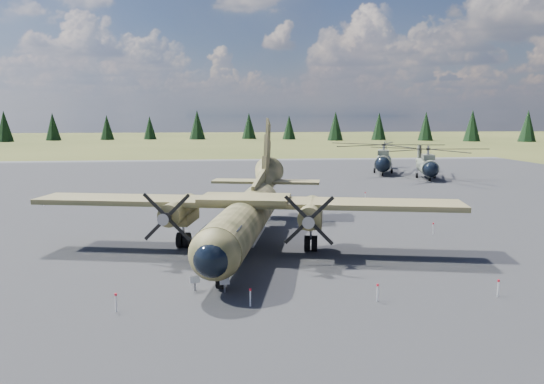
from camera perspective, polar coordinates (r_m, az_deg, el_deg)
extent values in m
plane|color=brown|center=(37.79, -6.83, -5.14)|extent=(500.00, 500.00, 0.00)
cube|color=#545559|center=(47.58, -6.75, -2.37)|extent=(120.00, 120.00, 0.04)
cylinder|color=#3A3A1F|center=(33.58, -3.04, -3.01)|extent=(6.27, 17.01, 2.62)
sphere|color=#3A3A1F|center=(25.51, -6.14, -6.66)|extent=(3.07, 3.07, 2.57)
sphere|color=black|center=(25.04, -6.40, -7.06)|extent=(2.26, 2.26, 1.89)
cube|color=black|center=(26.77, -5.48, -4.39)|extent=(2.16, 1.87, 0.51)
cone|color=#3A3A1F|center=(44.22, -0.72, 1.00)|extent=(3.92, 6.84, 3.94)
cube|color=#9FA2A4|center=(34.70, -2.78, -4.46)|extent=(2.97, 5.87, 0.47)
cube|color=#373E20|center=(33.84, -2.93, -1.08)|extent=(27.18, 9.09, 0.33)
cube|color=#3A3A1F|center=(33.81, -2.93, -0.73)|extent=(6.22, 4.52, 0.33)
cylinder|color=#3A3A1F|center=(34.58, -9.90, -1.85)|extent=(2.44, 5.06, 1.40)
cube|color=#3A3A1F|center=(35.40, -9.54, -2.61)|extent=(2.07, 3.41, 0.75)
cone|color=gray|center=(31.72, -11.44, -2.80)|extent=(0.88, 0.98, 0.71)
cylinder|color=black|center=(35.73, -9.48, -5.12)|extent=(1.03, 1.19, 1.03)
cylinder|color=#3A3A1F|center=(33.24, 4.19, -2.16)|extent=(2.44, 5.06, 1.40)
cube|color=#3A3A1F|center=(34.09, 4.23, -2.94)|extent=(2.07, 3.41, 0.75)
cone|color=gray|center=(30.25, 3.97, -3.19)|extent=(0.88, 0.98, 0.71)
cylinder|color=black|center=(34.43, 4.20, -5.54)|extent=(1.03, 1.19, 1.03)
cube|color=#3A3A1F|center=(40.65, -1.34, 1.16)|extent=(1.81, 6.95, 1.57)
cube|color=#373E20|center=(44.68, -0.65, 1.13)|extent=(9.22, 3.99, 0.21)
cylinder|color=gray|center=(26.83, -5.59, -8.03)|extent=(0.16, 0.16, 0.84)
cylinder|color=black|center=(27.02, -5.57, -9.41)|extent=(0.51, 0.93, 0.88)
cylinder|color=slate|center=(81.37, 11.87, 3.14)|extent=(4.51, 7.26, 2.38)
sphere|color=black|center=(77.96, 11.82, 2.89)|extent=(2.79, 2.79, 2.19)
sphere|color=slate|center=(84.78, 11.92, 3.33)|extent=(2.79, 2.79, 2.19)
cube|color=slate|center=(80.87, 11.90, 4.19)|extent=(2.53, 3.41, 0.71)
cylinder|color=gray|center=(80.83, 11.91, 4.70)|extent=(0.44, 0.44, 0.95)
cylinder|color=slate|center=(88.32, 11.97, 3.74)|extent=(3.43, 7.94, 1.36)
cube|color=slate|center=(91.80, 12.03, 4.64)|extent=(0.64, 1.33, 2.29)
cylinder|color=black|center=(91.80, 12.24, 4.64)|extent=(0.87, 2.36, 2.48)
cylinder|color=black|center=(78.65, 11.80, 1.96)|extent=(0.47, 0.70, 0.65)
cylinder|color=black|center=(82.66, 10.97, 2.28)|extent=(0.52, 0.81, 0.76)
cylinder|color=gray|center=(82.62, 10.98, 2.62)|extent=(0.17, 0.17, 1.38)
cylinder|color=black|center=(82.62, 12.75, 2.22)|extent=(0.52, 0.81, 0.76)
cylinder|color=gray|center=(82.57, 12.76, 2.57)|extent=(0.17, 0.17, 1.38)
cylinder|color=slate|center=(76.45, 16.35, 2.59)|extent=(3.81, 6.82, 2.24)
sphere|color=black|center=(73.28, 16.70, 2.31)|extent=(2.52, 2.52, 2.06)
sphere|color=slate|center=(79.64, 16.03, 2.82)|extent=(2.52, 2.52, 2.06)
cube|color=slate|center=(75.98, 16.43, 3.64)|extent=(2.20, 3.17, 0.67)
cylinder|color=gray|center=(75.94, 16.45, 4.15)|extent=(0.39, 0.39, 0.90)
cylinder|color=slate|center=(82.94, 15.73, 3.25)|extent=(2.67, 7.60, 1.28)
cube|color=slate|center=(86.19, 15.48, 4.18)|extent=(0.51, 1.27, 2.15)
cylinder|color=black|center=(86.23, 15.69, 4.17)|extent=(0.64, 2.27, 2.33)
cylinder|color=black|center=(73.94, 16.60, 1.39)|extent=(0.40, 0.65, 0.61)
cylinder|color=black|center=(77.49, 15.32, 1.74)|extent=(0.44, 0.76, 0.72)
cylinder|color=gray|center=(77.44, 15.33, 2.08)|extent=(0.15, 0.15, 1.30)
cylinder|color=black|center=(77.82, 17.09, 1.69)|extent=(0.44, 0.76, 0.72)
cylinder|color=gray|center=(77.77, 17.10, 2.04)|extent=(0.15, 0.15, 1.30)
cube|color=gray|center=(27.11, -8.31, -9.87)|extent=(0.11, 0.11, 0.61)
cube|color=silver|center=(26.97, -8.32, -9.32)|extent=(0.53, 0.34, 0.34)
cube|color=gray|center=(26.72, -5.12, -10.10)|extent=(0.09, 0.09, 0.60)
cube|color=silver|center=(26.58, -5.13, -9.54)|extent=(0.50, 0.25, 0.34)
cylinder|color=silver|center=(25.09, -16.43, -11.40)|extent=(0.07, 0.07, 0.80)
cylinder|color=red|center=(24.96, -16.46, -10.53)|extent=(0.12, 0.12, 0.10)
cylinder|color=silver|center=(24.75, -2.34, -11.33)|extent=(0.07, 0.07, 0.80)
cylinder|color=red|center=(24.62, -2.35, -10.45)|extent=(0.12, 0.12, 0.10)
cylinder|color=silver|center=(25.84, 11.28, -10.63)|extent=(0.07, 0.07, 0.80)
cylinder|color=red|center=(25.72, 11.31, -9.79)|extent=(0.12, 0.12, 0.10)
cylinder|color=silver|center=(28.20, 23.15, -9.54)|extent=(0.07, 0.07, 0.80)
cylinder|color=red|center=(28.08, 23.20, -8.76)|extent=(0.12, 0.12, 0.10)
cylinder|color=silver|center=(55.88, -23.36, -1.00)|extent=(0.07, 0.07, 0.80)
cylinder|color=red|center=(55.82, -23.38, -0.60)|extent=(0.12, 0.12, 0.10)
cylinder|color=silver|center=(54.08, -15.23, -0.90)|extent=(0.07, 0.07, 0.80)
cylinder|color=red|center=(54.02, -15.25, -0.48)|extent=(0.12, 0.12, 0.10)
cylinder|color=silver|center=(53.42, -6.72, -0.78)|extent=(0.07, 0.07, 0.80)
cylinder|color=red|center=(53.36, -6.73, -0.35)|extent=(0.12, 0.12, 0.10)
cylinder|color=silver|center=(53.96, 1.80, -0.63)|extent=(0.07, 0.07, 0.80)
cylinder|color=red|center=(53.90, 1.80, -0.21)|extent=(0.12, 0.12, 0.10)
cylinder|color=silver|center=(55.65, 9.98, -0.49)|extent=(0.07, 0.07, 0.80)
cylinder|color=red|center=(55.59, 9.99, -0.08)|extent=(0.12, 0.12, 0.10)
cylinder|color=silver|center=(40.99, 16.94, -3.81)|extent=(0.07, 0.07, 0.80)
cylinder|color=red|center=(40.91, 16.97, -3.26)|extent=(0.12, 0.12, 0.10)
cone|color=black|center=(200.92, 25.80, 6.44)|extent=(6.03, 6.03, 10.76)
cone|color=black|center=(197.24, 20.73, 6.72)|extent=(6.08, 6.08, 10.85)
cone|color=black|center=(198.33, 16.21, 6.83)|extent=(5.73, 5.73, 10.24)
cone|color=black|center=(199.34, 11.43, 6.97)|extent=(5.63, 5.63, 10.05)
cone|color=black|center=(192.11, 6.84, 7.08)|extent=(5.77, 5.77, 10.31)
cone|color=black|center=(200.22, 1.84, 6.99)|extent=(5.05, 5.05, 9.01)
cone|color=black|center=(204.97, -2.50, 7.14)|extent=(5.57, 5.57, 9.94)
cone|color=black|center=(202.51, -8.05, 7.19)|extent=(6.09, 6.09, 10.87)
cone|color=black|center=(205.45, -13.01, 6.76)|extent=(4.84, 4.84, 8.65)
cone|color=black|center=(205.47, -17.34, 6.66)|extent=(5.09, 5.09, 9.10)
cone|color=black|center=(206.90, -22.51, 6.54)|extent=(5.55, 5.55, 9.92)
cone|color=black|center=(202.65, -26.85, 6.35)|extent=(5.92, 5.92, 10.57)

